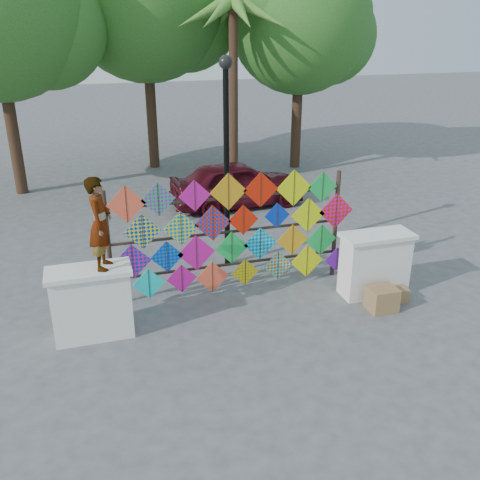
{
  "coord_description": "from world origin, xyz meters",
  "views": [
    {
      "loc": [
        -2.6,
        -8.54,
        5.1
      ],
      "look_at": [
        0.17,
        0.6,
        1.14
      ],
      "focal_mm": 40.0,
      "sensor_mm": 36.0,
      "label": 1
    }
  ],
  "objects_px": {
    "sedan": "(238,184)",
    "kite_rack": "(234,233)",
    "lamppost": "(226,145)",
    "vendor_woman": "(100,223)"
  },
  "relations": [
    {
      "from": "lamppost",
      "to": "vendor_woman",
      "type": "bearing_deg",
      "value": -141.11
    },
    {
      "from": "kite_rack",
      "to": "sedan",
      "type": "height_order",
      "value": "kite_rack"
    },
    {
      "from": "sedan",
      "to": "kite_rack",
      "type": "bearing_deg",
      "value": 158.46
    },
    {
      "from": "kite_rack",
      "to": "vendor_woman",
      "type": "relative_size",
      "value": 3.19
    },
    {
      "from": "kite_rack",
      "to": "sedan",
      "type": "xyz_separation_m",
      "value": [
        1.59,
        5.07,
        -0.57
      ]
    },
    {
      "from": "kite_rack",
      "to": "vendor_woman",
      "type": "distance_m",
      "value": 2.8
    },
    {
      "from": "sedan",
      "to": "lamppost",
      "type": "distance_m",
      "value": 4.52
    },
    {
      "from": "kite_rack",
      "to": "lamppost",
      "type": "xyz_separation_m",
      "value": [
        0.21,
        1.27,
        1.45
      ]
    },
    {
      "from": "vendor_woman",
      "to": "lamppost",
      "type": "bearing_deg",
      "value": -35.74
    },
    {
      "from": "kite_rack",
      "to": "vendor_woman",
      "type": "bearing_deg",
      "value": -159.69
    }
  ]
}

